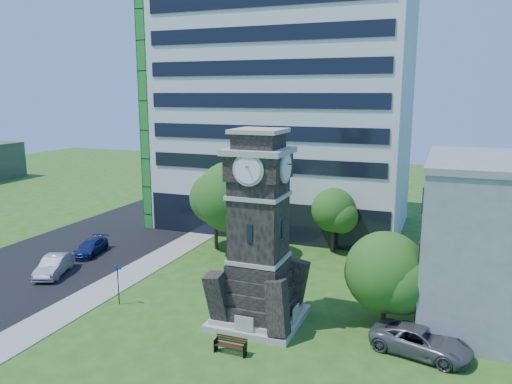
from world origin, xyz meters
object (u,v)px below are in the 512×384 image
at_px(car_street_mid, 54,265).
at_px(street_sign, 118,280).
at_px(car_street_north, 91,247).
at_px(park_bench, 231,345).
at_px(clock_tower, 259,241).
at_px(car_east_lot, 421,341).

bearing_deg(car_street_mid, street_sign, -39.36).
relative_size(car_street_mid, car_street_north, 1.05).
bearing_deg(park_bench, car_street_mid, 161.02).
relative_size(clock_tower, car_street_mid, 2.61).
xyz_separation_m(car_street_north, car_east_lot, (28.80, -7.58, 0.12)).
relative_size(car_street_north, car_east_lot, 0.81).
relative_size(car_street_north, park_bench, 2.36).
distance_m(clock_tower, park_bench, 6.46).
distance_m(car_street_mid, street_sign, 8.85).
relative_size(car_street_mid, car_east_lot, 0.85).
xyz_separation_m(clock_tower, car_street_mid, (-18.17, 1.74, -4.51)).
bearing_deg(car_street_mid, car_street_north, 77.83).
distance_m(car_street_north, park_bench, 22.07).
height_order(clock_tower, street_sign, clock_tower).
height_order(car_street_north, car_east_lot, car_east_lot).
relative_size(clock_tower, car_street_north, 2.75).
relative_size(car_street_mid, street_sign, 1.65).
height_order(car_street_north, park_bench, car_street_north).
bearing_deg(clock_tower, street_sign, -173.41).
relative_size(car_street_north, street_sign, 1.57).
bearing_deg(street_sign, car_street_mid, 172.27).
bearing_deg(car_street_north, car_east_lot, -26.36).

